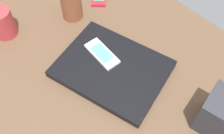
{
  "coord_description": "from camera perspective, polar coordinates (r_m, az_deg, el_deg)",
  "views": [
    {
      "loc": [
        -41.45,
        28.24,
        70.24
      ],
      "look_at": [
        -8.5,
        -1.88,
        5.0
      ],
      "focal_mm": 43.37,
      "sensor_mm": 36.0,
      "label": 1
    }
  ],
  "objects": [
    {
      "name": "cell_phone_on_laptop",
      "position": [
        0.81,
        -2.13,
        2.83
      ],
      "size": [
        11.98,
        5.55,
        1.01
      ],
      "color": "silver",
      "rests_on": "laptop_closed"
    },
    {
      "name": "desk_organizer",
      "position": [
        0.72,
        22.33,
        -9.45
      ],
      "size": [
        11.98,
        11.22,
        11.86
      ],
      "primitive_type": "cube",
      "rotation": [
        0.0,
        0.0,
        0.19
      ],
      "color": "#2D2D33",
      "rests_on": "desk_surface"
    },
    {
      "name": "pen_cup",
      "position": [
        0.93,
        -8.58,
        13.01
      ],
      "size": [
        6.86,
        6.86,
        10.75
      ],
      "primitive_type": "cylinder",
      "color": "brown",
      "rests_on": "desk_surface"
    },
    {
      "name": "desk_surface",
      "position": [
        0.85,
        -4.81,
        1.45
      ],
      "size": [
        120.0,
        80.0,
        3.0
      ],
      "primitive_type": "cube",
      "color": "brown",
      "rests_on": "ground"
    },
    {
      "name": "laptop_closed",
      "position": [
        0.8,
        0.0,
        -0.36
      ],
      "size": [
        36.11,
        31.21,
        2.24
      ],
      "primitive_type": "cube",
      "rotation": [
        0.0,
        0.0,
        0.27
      ],
      "color": "black",
      "rests_on": "desk_surface"
    },
    {
      "name": "coffee_mug",
      "position": [
        0.93,
        -22.18,
        8.72
      ],
      "size": [
        10.84,
        7.32,
        9.54
      ],
      "color": "#B23338",
      "rests_on": "desk_surface"
    }
  ]
}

